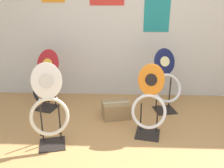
# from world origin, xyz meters

# --- Properties ---
(wall_back) EXTENTS (8.00, 0.07, 2.60)m
(wall_back) POSITION_xyz_m (0.00, 2.16, 1.30)
(wall_back) COLOR silver
(wall_back) RESTS_ON ground_plane
(toilet_seat_display_white_plain) EXTENTS (0.44, 0.34, 0.93)m
(toilet_seat_display_white_plain) POSITION_xyz_m (-0.89, 0.67, 0.43)
(toilet_seat_display_white_plain) COLOR black
(toilet_seat_display_white_plain) RESTS_ON ground_plane
(toilet_seat_display_orange_sun) EXTENTS (0.43, 0.34, 0.85)m
(toilet_seat_display_orange_sun) POSITION_xyz_m (0.20, 0.94, 0.40)
(toilet_seat_display_orange_sun) COLOR black
(toilet_seat_display_orange_sun) RESTS_ON ground_plane
(toilet_seat_display_navy_moon) EXTENTS (0.46, 0.43, 0.87)m
(toilet_seat_display_navy_moon) POSITION_xyz_m (0.49, 1.59, 0.42)
(toilet_seat_display_navy_moon) COLOR black
(toilet_seat_display_navy_moon) RESTS_ON ground_plane
(toilet_seat_display_crimson_swirl) EXTENTS (0.44, 0.43, 0.83)m
(toilet_seat_display_crimson_swirl) POSITION_xyz_m (-1.20, 1.60, 0.37)
(toilet_seat_display_crimson_swirl) COLOR black
(toilet_seat_display_crimson_swirl) RESTS_ON ground_plane
(storage_box) EXTENTS (0.41, 0.35, 0.21)m
(storage_box) POSITION_xyz_m (-0.19, 1.36, 0.10)
(storage_box) COLOR #93754C
(storage_box) RESTS_ON ground_plane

